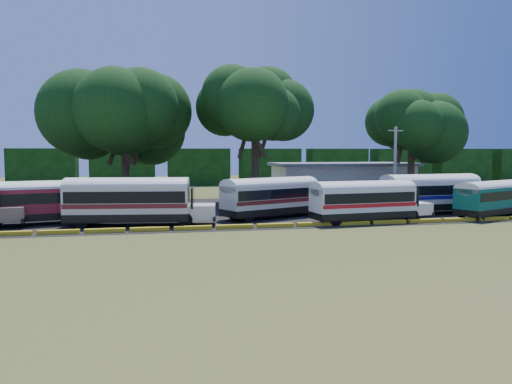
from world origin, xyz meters
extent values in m
plane|color=#3F521B|center=(0.00, 0.00, 0.00)|extent=(160.00, 160.00, 0.00)
cube|color=black|center=(1.00, 12.00, 0.01)|extent=(64.00, 24.00, 0.02)
cube|color=yellow|center=(-16.50, 1.00, 0.15)|extent=(2.70, 0.45, 0.30)
cube|color=yellow|center=(-13.50, 1.00, 0.15)|extent=(2.70, 0.45, 0.30)
cube|color=yellow|center=(-10.50, 1.00, 0.15)|extent=(2.70, 0.45, 0.30)
cube|color=yellow|center=(-7.50, 1.00, 0.15)|extent=(2.70, 0.45, 0.30)
cube|color=yellow|center=(-4.50, 1.00, 0.15)|extent=(2.70, 0.45, 0.30)
cube|color=yellow|center=(-1.50, 1.00, 0.15)|extent=(2.70, 0.45, 0.30)
cube|color=yellow|center=(1.50, 1.00, 0.15)|extent=(2.70, 0.45, 0.30)
cube|color=yellow|center=(4.50, 1.00, 0.15)|extent=(2.70, 0.45, 0.30)
cube|color=yellow|center=(7.50, 1.00, 0.15)|extent=(2.70, 0.45, 0.30)
cube|color=yellow|center=(10.50, 1.00, 0.15)|extent=(2.70, 0.45, 0.30)
cube|color=yellow|center=(13.50, 1.00, 0.15)|extent=(2.70, 0.45, 0.30)
cube|color=yellow|center=(16.50, 1.00, 0.15)|extent=(2.70, 0.45, 0.30)
cube|color=yellow|center=(19.50, 1.00, 0.15)|extent=(2.70, 0.45, 0.30)
cube|color=silver|center=(18.00, 30.00, 1.80)|extent=(18.00, 8.00, 3.60)
cube|color=slate|center=(18.00, 30.00, 3.80)|extent=(19.00, 9.00, 0.40)
cube|color=black|center=(-24.00, 48.00, 3.00)|extent=(10.00, 4.00, 6.00)
cube|color=black|center=(-12.00, 48.00, 3.00)|extent=(10.00, 4.00, 6.00)
cube|color=black|center=(0.00, 48.00, 3.00)|extent=(10.00, 4.00, 6.00)
cube|color=black|center=(12.00, 48.00, 3.00)|extent=(10.00, 4.00, 6.00)
cube|color=black|center=(24.00, 48.00, 3.00)|extent=(10.00, 4.00, 6.00)
cube|color=black|center=(36.00, 48.00, 3.00)|extent=(10.00, 4.00, 6.00)
cube|color=black|center=(48.00, 48.00, 3.00)|extent=(10.00, 4.00, 6.00)
cube|color=#846754|center=(-17.42, 4.87, 1.05)|extent=(2.16, 2.57, 1.05)
cube|color=black|center=(-18.12, 4.82, 2.13)|extent=(0.35, 2.55, 1.52)
cube|color=black|center=(-16.48, 4.94, 0.61)|extent=(0.40, 2.72, 0.33)
cylinder|color=black|center=(-12.95, 5.76, 0.50)|extent=(1.05, 0.51, 1.01)
cylinder|color=black|center=(-13.45, 7.86, 0.50)|extent=(1.05, 0.51, 1.01)
cube|color=black|center=(-17.03, 5.90, 0.66)|extent=(8.63, 4.36, 0.55)
cube|color=maroon|center=(-17.03, 5.90, 1.85)|extent=(8.63, 4.36, 1.85)
cube|color=black|center=(-17.03, 5.90, 2.07)|extent=(8.32, 4.34, 0.78)
ellipsoid|color=silver|center=(-17.03, 5.90, 2.77)|extent=(8.63, 4.36, 1.13)
cube|color=maroon|center=(-12.12, 7.07, 0.96)|extent=(2.28, 2.58, 0.96)
cube|color=black|center=(-12.74, 6.92, 1.94)|extent=(0.68, 2.29, 1.38)
cube|color=black|center=(-11.28, 7.27, 0.55)|extent=(0.75, 2.45, 0.30)
cylinder|color=black|center=(-4.98, 2.33, 0.55)|extent=(1.13, 0.45, 1.10)
cylinder|color=black|center=(-4.68, 4.66, 0.55)|extent=(1.13, 0.45, 1.10)
cylinder|color=black|center=(-12.38, 3.29, 0.55)|extent=(1.13, 0.45, 1.10)
cylinder|color=black|center=(-12.08, 5.62, 0.55)|extent=(1.13, 0.45, 1.10)
cube|color=black|center=(-9.07, 4.05, 0.71)|extent=(9.28, 3.88, 0.60)
cube|color=silver|center=(-9.07, 4.05, 2.01)|extent=(9.28, 3.88, 2.01)
cube|color=black|center=(-9.07, 4.05, 2.25)|extent=(8.93, 3.90, 0.84)
cube|color=maroon|center=(-9.07, 4.05, 1.61)|extent=(9.19, 3.91, 0.33)
ellipsoid|color=silver|center=(-9.07, 4.05, 3.02)|extent=(9.28, 3.88, 1.23)
cube|color=silver|center=(-3.63, 3.34, 1.04)|extent=(2.27, 2.65, 1.04)
cube|color=black|center=(-4.32, 3.43, 2.11)|extent=(0.49, 2.52, 1.51)
cube|color=black|center=(-2.70, 3.22, 0.60)|extent=(0.54, 2.69, 0.33)
cube|color=black|center=(-13.48, 4.62, 0.60)|extent=(0.54, 2.69, 0.33)
cylinder|color=black|center=(6.42, 6.78, 0.51)|extent=(1.05, 0.68, 1.03)
cylinder|color=black|center=(5.54, 8.79, 0.51)|extent=(1.05, 0.68, 1.03)
cylinder|color=black|center=(0.04, 3.96, 0.51)|extent=(1.05, 0.68, 1.03)
cylinder|color=black|center=(-0.84, 5.96, 0.51)|extent=(1.05, 0.68, 1.03)
cube|color=black|center=(2.32, 6.16, 0.67)|extent=(8.73, 5.75, 0.56)
cube|color=beige|center=(2.32, 6.16, 1.88)|extent=(8.73, 5.75, 1.88)
cube|color=black|center=(2.32, 6.16, 2.11)|extent=(8.45, 5.67, 0.79)
cube|color=#591817|center=(2.32, 6.16, 1.51)|extent=(8.67, 5.75, 0.31)
ellipsoid|color=silver|center=(2.32, 6.16, 2.82)|extent=(8.73, 5.75, 1.15)
cube|color=beige|center=(7.01, 8.24, 0.97)|extent=(2.60, 2.81, 0.97)
cube|color=black|center=(6.42, 7.98, 1.98)|extent=(1.10, 2.22, 1.41)
cube|color=black|center=(7.81, 8.59, 0.56)|extent=(1.19, 2.37, 0.31)
cube|color=black|center=(-1.48, 4.48, 0.56)|extent=(1.19, 2.37, 0.31)
cylinder|color=black|center=(12.80, 1.65, 0.49)|extent=(1.02, 0.39, 0.99)
cylinder|color=black|center=(12.55, 3.76, 0.49)|extent=(1.02, 0.39, 0.99)
cylinder|color=black|center=(6.12, 0.85, 0.49)|extent=(1.02, 0.39, 0.99)
cylinder|color=black|center=(5.87, 2.96, 0.49)|extent=(1.02, 0.39, 0.99)
cube|color=black|center=(8.84, 2.25, 0.64)|extent=(8.35, 3.42, 0.54)
cube|color=white|center=(8.84, 2.25, 1.82)|extent=(8.35, 3.42, 1.81)
cube|color=black|center=(8.84, 2.25, 2.03)|extent=(8.03, 3.44, 0.76)
cube|color=red|center=(8.84, 2.25, 1.45)|extent=(8.27, 3.45, 0.30)
ellipsoid|color=silver|center=(8.84, 2.25, 2.72)|extent=(8.35, 3.42, 1.11)
cube|color=white|center=(13.75, 2.83, 0.94)|extent=(2.03, 2.37, 0.94)
cube|color=black|center=(13.13, 2.76, 1.91)|extent=(0.42, 2.28, 1.36)
cube|color=black|center=(14.59, 2.93, 0.54)|extent=(0.46, 2.43, 0.30)
cube|color=black|center=(4.86, 1.77, 0.54)|extent=(0.46, 2.43, 0.30)
cylinder|color=black|center=(21.20, 5.45, 0.54)|extent=(1.10, 0.42, 1.07)
cylinder|color=black|center=(20.93, 7.73, 0.54)|extent=(1.10, 0.42, 1.07)
cylinder|color=black|center=(13.96, 4.59, 0.54)|extent=(1.10, 0.42, 1.07)
cylinder|color=black|center=(13.69, 6.87, 0.54)|extent=(1.10, 0.42, 1.07)
cube|color=black|center=(16.91, 6.10, 0.70)|extent=(9.05, 3.70, 0.59)
cube|color=silver|center=(16.91, 6.10, 1.97)|extent=(9.05, 3.70, 1.96)
cube|color=black|center=(16.91, 6.10, 2.20)|extent=(8.71, 3.72, 0.82)
cube|color=navy|center=(16.91, 6.10, 1.58)|extent=(8.97, 3.73, 0.32)
ellipsoid|color=silver|center=(16.91, 6.10, 2.95)|extent=(9.05, 3.70, 1.21)
cube|color=silver|center=(22.24, 6.73, 1.02)|extent=(2.19, 2.57, 1.02)
cube|color=black|center=(21.56, 6.65, 2.07)|extent=(0.45, 2.47, 1.47)
cube|color=black|center=(23.14, 6.84, 0.59)|extent=(0.50, 2.63, 0.32)
cube|color=black|center=(12.60, 5.59, 0.59)|extent=(0.50, 2.63, 0.32)
cylinder|color=black|center=(23.75, 5.36, 0.47)|extent=(0.96, 0.61, 0.93)
cylinder|color=black|center=(18.75, 0.99, 0.47)|extent=(0.96, 0.61, 0.93)
cylinder|color=black|center=(17.95, 2.81, 0.47)|extent=(0.96, 0.61, 0.93)
cube|color=black|center=(20.83, 2.99, 0.60)|extent=(7.92, 5.20, 0.51)
cube|color=#0E6150|center=(20.83, 2.99, 1.71)|extent=(7.92, 5.20, 1.70)
cube|color=black|center=(20.83, 2.99, 1.91)|extent=(7.67, 5.13, 0.72)
ellipsoid|color=silver|center=(20.83, 2.99, 2.56)|extent=(7.92, 5.20, 1.05)
cube|color=black|center=(17.37, 1.47, 0.51)|extent=(1.07, 2.16, 0.28)
cylinder|color=#35291A|center=(-10.09, 19.78, 3.19)|extent=(0.80, 0.80, 6.39)
cylinder|color=#35291A|center=(-8.87, 20.22, 5.93)|extent=(1.23, 2.38, 3.68)
cylinder|color=#35291A|center=(-11.09, 20.62, 5.93)|extent=(1.86, 2.10, 3.68)
cylinder|color=#35291A|center=(-10.32, 18.50, 5.93)|extent=(2.42, 0.85, 3.68)
ellipsoid|color=black|center=(-10.09, 19.78, 9.40)|extent=(11.75, 11.75, 8.62)
cylinder|color=#35291A|center=(3.58, 18.75, 3.72)|extent=(0.80, 0.80, 7.44)
cylinder|color=#35291A|center=(4.80, 19.19, 6.91)|extent=(1.34, 2.69, 4.25)
cylinder|color=#35291A|center=(2.58, 19.58, 6.91)|extent=(2.08, 2.36, 4.25)
cylinder|color=#35291A|center=(3.35, 17.47, 6.91)|extent=(2.74, 0.90, 4.25)
ellipsoid|color=black|center=(3.58, 18.75, 10.86)|extent=(9.76, 9.76, 7.16)
cylinder|color=#35291A|center=(23.20, 20.97, 3.21)|extent=(0.80, 0.80, 6.42)
cylinder|color=#35291A|center=(24.42, 21.42, 5.96)|extent=(1.23, 2.39, 3.69)
cylinder|color=#35291A|center=(22.20, 21.81, 5.96)|extent=(1.87, 2.11, 3.69)
cylinder|color=#35291A|center=(22.97, 19.69, 5.96)|extent=(2.43, 0.85, 3.69)
ellipsoid|color=black|center=(23.20, 20.97, 9.44)|extent=(9.59, 9.59, 7.03)
cylinder|color=gray|center=(16.98, 12.93, 4.03)|extent=(0.30, 0.30, 8.06)
cube|color=gray|center=(16.98, 12.93, 7.66)|extent=(1.60, 0.12, 0.12)
camera|label=1|loc=(-7.10, -34.15, 5.59)|focal=35.00mm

